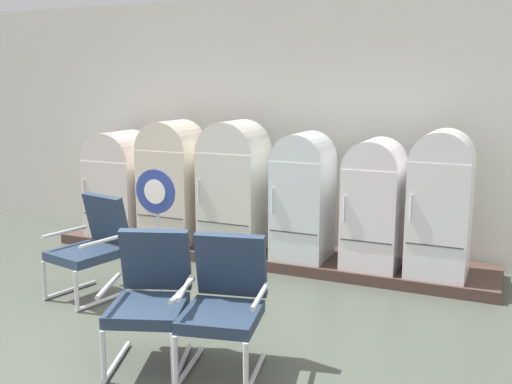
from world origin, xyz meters
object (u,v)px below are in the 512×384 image
Objects in this scene: refrigerator_5 at (441,199)px; armchair_right at (225,299)px; refrigerator_2 at (234,182)px; sign_stand at (158,241)px; refrigerator_0 at (120,181)px; refrigerator_4 at (374,200)px; refrigerator_3 at (303,192)px; armchair_center at (150,293)px; refrigerator_1 at (172,178)px; armchair_left at (92,243)px.

refrigerator_5 is 1.51× the size of armchair_right.
sign_stand is (-0.06, -1.57, -0.33)m from refrigerator_2.
refrigerator_4 is at bearing -0.26° from refrigerator_0.
refrigerator_3 is 0.95× the size of refrigerator_5.
refrigerator_4 reaches higher than refrigerator_0.
armchair_right is (-0.52, -2.55, -0.32)m from refrigerator_4.
refrigerator_3 is 2.69m from armchair_center.
armchair_right is (-1.22, -2.53, -0.39)m from refrigerator_5.
refrigerator_3 is 2.57m from armchair_right.
sign_stand is at bearing -63.00° from refrigerator_1.
refrigerator_1 reaches higher than sign_stand.
refrigerator_5 is 1.16× the size of sign_stand.
sign_stand is (-0.64, 1.08, 0.07)m from armchair_center.
refrigerator_0 is at bearing 138.02° from armchair_right.
refrigerator_0 is 3.37m from refrigerator_4.
refrigerator_2 is at bearing -0.86° from refrigerator_0.
refrigerator_4 is 2.90m from armchair_center.
refrigerator_2 is 1.54× the size of armchair_right.
refrigerator_2 is (0.86, 0.01, 0.01)m from refrigerator_1.
armchair_right is (1.16, -2.54, -0.40)m from refrigerator_2.
armchair_center is (1.34, -0.96, 0.00)m from armchair_left.
refrigerator_3 is 1.84m from sign_stand.
refrigerator_2 is 2.82m from armchair_right.
refrigerator_3 is (2.56, -0.03, 0.06)m from refrigerator_0.
armchair_center is (-0.29, -2.65, -0.35)m from refrigerator_3.
armchair_center is at bearing -112.54° from refrigerator_4.
refrigerator_3 is at bearing -0.65° from refrigerator_0.
refrigerator_2 reaches higher than refrigerator_3.
refrigerator_0 is at bearing 179.74° from refrigerator_4.
refrigerator_3 reaches higher than sign_stand.
refrigerator_1 is 3.03m from armchair_center.
refrigerator_1 is 3.23m from refrigerator_5.
sign_stand is (-2.44, -1.56, -0.32)m from refrigerator_5.
refrigerator_3 reaches higher than refrigerator_4.
sign_stand is (0.70, 0.12, 0.07)m from armchair_left.
refrigerator_3 is 1.43× the size of armchair_center.
refrigerator_2 reaches higher than refrigerator_5.
refrigerator_1 is 1.00× the size of refrigerator_5.
refrigerator_1 is 1.09× the size of refrigerator_4.
sign_stand is at bearing 9.96° from armchair_left.
refrigerator_2 reaches higher than armchair_left.
armchair_center is (-1.80, -2.64, -0.39)m from refrigerator_5.
refrigerator_3 is at bearing 59.35° from sign_stand.
refrigerator_5 is at bearing 64.26° from armchair_right.
refrigerator_5 reaches higher than refrigerator_0.
refrigerator_5 is (1.51, -0.01, 0.05)m from refrigerator_3.
refrigerator_2 is 1.02× the size of refrigerator_5.
refrigerator_1 is 1.73m from refrigerator_3.
armchair_left is (-0.76, -1.70, -0.40)m from refrigerator_2.
refrigerator_0 reaches higher than armchair_center.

